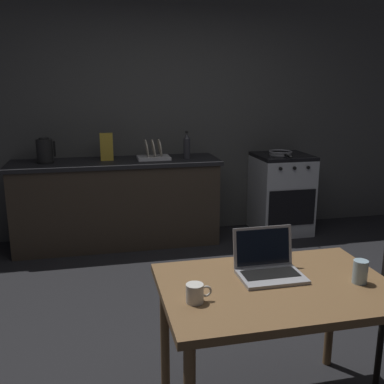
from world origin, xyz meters
The scene contains 13 objects.
ground_plane centered at (0.00, 0.00, 0.00)m, with size 12.00×12.00×0.00m, color black.
back_wall centered at (0.30, 2.31, 1.38)m, with size 6.40×0.10×2.77m, color #474745.
kitchen_counter centered at (-0.62, 1.96, 0.46)m, with size 2.16×0.64×0.91m.
stove_oven centered at (1.25, 1.96, 0.45)m, with size 0.60×0.62×0.91m.
dining_table centered at (0.01, -0.79, 0.65)m, with size 1.13×0.76×0.73m.
laptop centered at (0.01, -0.68, 0.78)m, with size 0.32×0.26×0.23m.
electric_kettle centered at (-1.31, 1.96, 1.03)m, with size 0.19×0.17×0.26m.
bottle centered at (0.13, 1.91, 1.04)m, with size 0.07×0.07×0.29m.
frying_pan centered at (1.21, 1.93, 0.93)m, with size 0.26×0.44×0.05m.
coffee_mug centered at (-0.42, -0.88, 0.78)m, with size 0.12×0.08×0.09m.
drinking_glass centered at (0.41, -0.86, 0.79)m, with size 0.07×0.07×0.12m.
cereal_box centered at (-0.70, 1.98, 1.05)m, with size 0.13×0.05×0.28m.
dish_rack centered at (-0.22, 1.96, 0.95)m, with size 0.34×0.26×0.21m.
Camera 1 is at (-0.82, -2.61, 1.67)m, focal length 41.05 mm.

